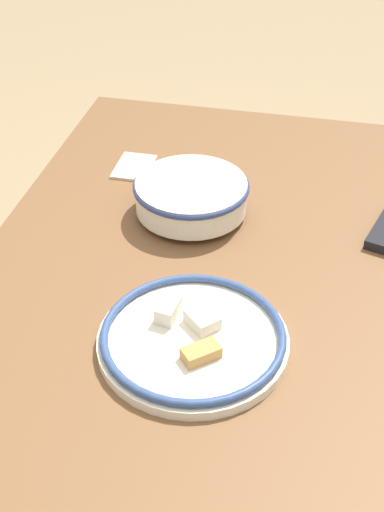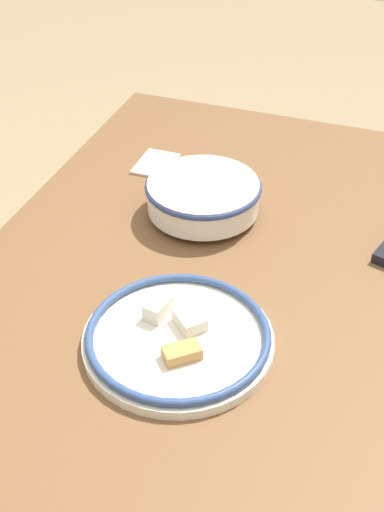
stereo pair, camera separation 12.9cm
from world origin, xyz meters
TOP-DOWN VIEW (x-y plane):
  - ground_plane at (0.00, 0.00)m, footprint 8.00×8.00m
  - dining_table at (0.00, 0.00)m, footprint 1.37×0.95m
  - noodle_bowl at (-0.19, -0.11)m, footprint 0.24×0.24m
  - food_plate at (0.18, -0.02)m, footprint 0.31×0.31m
  - folded_napkin at (-0.34, -0.28)m, footprint 0.11×0.08m

SIDE VIEW (x-z plane):
  - ground_plane at x=0.00m, z-range 0.00..0.00m
  - dining_table at x=0.00m, z-range 0.29..1.02m
  - folded_napkin at x=-0.34m, z-range 0.73..0.74m
  - food_plate at x=0.18m, z-range 0.72..0.77m
  - noodle_bowl at x=-0.19m, z-range 0.74..0.81m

